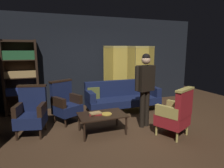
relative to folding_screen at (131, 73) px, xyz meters
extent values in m
plane|color=#3D2819|center=(-1.25, -2.31, -0.99)|extent=(10.00, 10.00, 0.00)
cube|color=black|center=(-1.25, 0.14, 0.41)|extent=(7.20, 0.10, 2.80)
cube|color=#B29338|center=(-0.82, -0.05, -0.04)|extent=(0.41, 0.26, 1.90)
cube|color=tan|center=(-0.82, -0.05, 0.88)|extent=(0.42, 0.27, 0.06)
cube|color=#B29338|center=(-0.42, -0.02, -0.04)|extent=(0.43, 0.22, 1.90)
cube|color=tan|center=(-0.42, -0.02, 0.88)|extent=(0.43, 0.22, 0.06)
cube|color=#B29338|center=(-0.01, -0.01, -0.04)|extent=(0.42, 0.25, 1.90)
cube|color=tan|center=(-0.01, -0.01, 0.88)|extent=(0.42, 0.26, 0.06)
cube|color=#B29338|center=(0.41, 0.03, -0.04)|extent=(0.44, 0.19, 1.90)
cube|color=tan|center=(0.41, 0.03, 0.88)|extent=(0.44, 0.20, 0.06)
cube|color=#B29338|center=(0.83, 0.05, -0.04)|extent=(0.43, 0.23, 1.90)
cube|color=tan|center=(0.83, 0.05, 0.88)|extent=(0.43, 0.24, 0.06)
cube|color=black|center=(-3.82, -0.13, 0.04)|extent=(0.06, 0.32, 2.05)
cube|color=black|center=(-2.98, -0.13, 0.04)|extent=(0.06, 0.32, 2.05)
cube|color=black|center=(-3.40, 0.02, 0.04)|extent=(0.90, 0.02, 2.05)
cube|color=black|center=(-3.40, -0.13, -0.93)|extent=(0.86, 0.30, 0.02)
cube|color=black|center=(-3.40, -0.13, -0.44)|extent=(0.86, 0.30, 0.02)
cube|color=navy|center=(-3.40, -0.15, -0.33)|extent=(0.78, 0.22, 0.19)
cube|color=black|center=(-3.40, -0.13, 0.04)|extent=(0.86, 0.30, 0.02)
cube|color=#9E7A47|center=(-3.40, -0.15, 0.14)|extent=(0.78, 0.22, 0.17)
cube|color=black|center=(-3.40, -0.13, 0.52)|extent=(0.86, 0.30, 0.02)
cube|color=#1E4C28|center=(-3.40, -0.15, 0.65)|extent=(0.78, 0.22, 0.24)
cube|color=black|center=(-3.40, -0.13, 1.00)|extent=(0.86, 0.30, 0.02)
cylinder|color=black|center=(-1.65, -1.26, -0.88)|extent=(0.07, 0.07, 0.22)
cylinder|color=black|center=(0.25, -1.26, -0.88)|extent=(0.07, 0.07, 0.22)
cylinder|color=black|center=(-1.65, -0.66, -0.88)|extent=(0.07, 0.07, 0.22)
cylinder|color=black|center=(0.25, -0.66, -0.88)|extent=(0.07, 0.07, 0.22)
cube|color=#111938|center=(-0.70, -0.96, -0.67)|extent=(2.10, 0.76, 0.20)
cube|color=#111938|center=(-0.70, -0.65, -0.34)|extent=(2.10, 0.18, 0.46)
cube|color=#111938|center=(-1.68, -0.96, -0.44)|extent=(0.16, 0.68, 0.26)
cube|color=#111938|center=(0.28, -0.96, -0.44)|extent=(0.16, 0.68, 0.26)
cube|color=#4C5123|center=(-1.53, -0.76, -0.42)|extent=(0.35, 0.15, 0.34)
cube|color=#B79338|center=(0.13, -0.76, -0.42)|extent=(0.36, 0.21, 0.35)
cylinder|color=black|center=(-2.15, -2.38, -0.79)|extent=(0.04, 0.04, 0.39)
cylinder|color=black|center=(-1.25, -2.38, -0.79)|extent=(0.04, 0.04, 0.39)
cylinder|color=black|center=(-2.15, -1.84, -0.79)|extent=(0.04, 0.04, 0.39)
cylinder|color=black|center=(-1.25, -1.84, -0.79)|extent=(0.04, 0.04, 0.39)
cube|color=black|center=(-1.70, -2.11, -0.58)|extent=(1.00, 0.64, 0.03)
cylinder|color=tan|center=(-0.25, -2.42, -0.88)|extent=(0.04, 0.04, 0.22)
cylinder|color=tan|center=(-0.66, -2.62, -0.88)|extent=(0.04, 0.04, 0.22)
cylinder|color=tan|center=(-0.05, -2.83, -0.88)|extent=(0.04, 0.04, 0.22)
cylinder|color=tan|center=(-0.46, -3.03, -0.88)|extent=(0.04, 0.04, 0.22)
cube|color=maroon|center=(-0.35, -2.73, -0.65)|extent=(0.75, 0.75, 0.24)
cube|color=maroon|center=(-0.25, -2.93, -0.26)|extent=(0.56, 0.35, 0.54)
cube|color=tan|center=(-0.25, -2.93, 0.03)|extent=(0.60, 0.38, 0.04)
cube|color=tan|center=(-0.14, -2.62, -0.42)|extent=(0.30, 0.49, 0.22)
cube|color=tan|center=(-0.57, -2.83, -0.42)|extent=(0.30, 0.49, 0.22)
cylinder|color=black|center=(-3.41, -1.87, -0.88)|extent=(0.04, 0.04, 0.22)
cylinder|color=black|center=(-2.96, -1.98, -0.88)|extent=(0.04, 0.04, 0.22)
cylinder|color=black|center=(-3.30, -1.42, -0.88)|extent=(0.04, 0.04, 0.22)
cylinder|color=black|center=(-2.85, -1.53, -0.88)|extent=(0.04, 0.04, 0.22)
cube|color=#111938|center=(-3.13, -1.70, -0.65)|extent=(0.68, 0.68, 0.24)
cube|color=#111938|center=(-3.07, -1.48, -0.26)|extent=(0.57, 0.25, 0.54)
cube|color=black|center=(-3.07, -1.48, 0.03)|extent=(0.61, 0.27, 0.04)
cube|color=black|center=(-3.36, -1.64, -0.42)|extent=(0.21, 0.51, 0.22)
cube|color=black|center=(-2.90, -1.76, -0.42)|extent=(0.21, 0.51, 0.22)
cylinder|color=black|center=(-2.42, -1.55, -0.88)|extent=(0.04, 0.04, 0.22)
cylinder|color=black|center=(-2.01, -1.33, -0.88)|extent=(0.04, 0.04, 0.22)
cylinder|color=black|center=(-2.63, -1.14, -0.88)|extent=(0.04, 0.04, 0.22)
cylinder|color=black|center=(-2.23, -0.92, -0.88)|extent=(0.04, 0.04, 0.22)
cube|color=#111938|center=(-2.32, -1.23, -0.65)|extent=(0.76, 0.76, 0.24)
cube|color=#111938|center=(-2.43, -1.03, -0.26)|extent=(0.55, 0.37, 0.54)
cube|color=black|center=(-2.43, -1.03, 0.03)|extent=(0.59, 0.40, 0.04)
cube|color=black|center=(-2.53, -1.35, -0.42)|extent=(0.31, 0.48, 0.22)
cube|color=black|center=(-2.11, -1.12, -0.42)|extent=(0.31, 0.48, 0.22)
cylinder|color=black|center=(-0.60, -2.09, -0.56)|extent=(0.12, 0.12, 0.86)
cylinder|color=black|center=(-0.73, -2.13, -0.56)|extent=(0.12, 0.12, 0.86)
cube|color=maroon|center=(-0.66, -2.11, -0.09)|extent=(0.35, 0.23, 0.09)
cube|color=black|center=(-0.66, -2.11, 0.16)|extent=(0.44, 0.30, 0.58)
cube|color=white|center=(-0.69, -2.00, 0.19)|extent=(0.14, 0.05, 0.41)
cube|color=maroon|center=(-0.69, -2.00, 0.42)|extent=(0.09, 0.04, 0.04)
cylinder|color=black|center=(-0.42, -2.05, 0.17)|extent=(0.09, 0.09, 0.54)
cylinder|color=black|center=(-0.91, -2.17, 0.17)|extent=(0.09, 0.09, 0.54)
sphere|color=tan|center=(-0.66, -2.11, 0.57)|extent=(0.20, 0.20, 0.20)
sphere|color=black|center=(-0.66, -2.11, 0.62)|extent=(0.18, 0.18, 0.18)
cube|color=maroon|center=(-1.84, -2.10, -0.55)|extent=(0.27, 0.18, 0.03)
cube|color=#9E7A47|center=(-1.84, -2.10, -0.52)|extent=(0.26, 0.17, 0.03)
cylinder|color=gold|center=(-1.61, -2.14, -0.56)|extent=(0.23, 0.23, 0.02)
camera|label=1|loc=(-2.86, -5.87, 0.81)|focal=30.79mm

